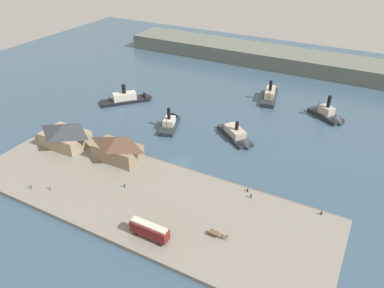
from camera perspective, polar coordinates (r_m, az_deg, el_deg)
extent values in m
plane|color=#385166|center=(124.22, -1.81, -2.81)|extent=(320.00, 320.00, 0.00)
cube|color=gray|center=(109.23, -7.63, -8.24)|extent=(110.00, 36.00, 1.20)
cube|color=#666159|center=(121.39, -2.66, -3.46)|extent=(110.00, 0.80, 1.00)
cube|color=#998466|center=(137.34, -18.89, 0.78)|extent=(15.47, 10.59, 5.05)
pyramid|color=#33383D|center=(135.52, -19.17, 2.20)|extent=(15.77, 11.12, 2.74)
cube|color=#847056|center=(124.62, -11.37, -1.24)|extent=(15.41, 8.47, 5.35)
pyramid|color=brown|center=(122.46, -11.57, 0.42)|extent=(15.72, 8.89, 3.06)
cube|color=maroon|center=(94.89, -6.57, -13.07)|extent=(10.40, 2.74, 3.00)
cube|color=beige|center=(93.68, -6.64, -12.30)|extent=(9.98, 1.92, 0.50)
cylinder|color=black|center=(95.55, -4.17, -14.17)|extent=(0.90, 0.18, 0.90)
cylinder|color=black|center=(93.98, -5.08, -15.20)|extent=(0.90, 0.18, 0.90)
cylinder|color=black|center=(98.64, -7.85, -12.65)|extent=(0.90, 0.18, 0.90)
cylinder|color=black|center=(97.12, -8.80, -13.61)|extent=(0.90, 0.18, 0.90)
cube|color=brown|center=(96.01, 3.43, -13.52)|extent=(2.66, 1.38, 0.50)
cylinder|color=#4C3828|center=(96.87, 3.17, -13.21)|extent=(1.20, 0.10, 1.20)
cylinder|color=#4C3828|center=(95.97, 2.80, -13.73)|extent=(1.20, 0.10, 1.20)
ellipsoid|color=#7A6651|center=(95.10, 4.96, -13.93)|extent=(2.00, 0.70, 0.90)
ellipsoid|color=#7A6651|center=(94.43, 5.61, -13.91)|extent=(0.70, 0.32, 0.44)
cylinder|color=#7A6651|center=(95.50, 5.34, -14.22)|extent=(0.16, 0.16, 1.00)
cylinder|color=#7A6651|center=(95.24, 5.24, -14.38)|extent=(0.16, 0.16, 1.00)
cylinder|color=#7A6651|center=(95.81, 4.66, -14.00)|extent=(0.16, 0.16, 1.00)
cylinder|color=#7A6651|center=(95.55, 4.56, -14.15)|extent=(0.16, 0.16, 1.00)
cylinder|color=#6B5B4C|center=(117.59, -21.01, -6.31)|extent=(0.41, 0.41, 1.40)
sphere|color=#CCA889|center=(117.11, -21.09, -5.99)|extent=(0.26, 0.26, 0.26)
cylinder|color=#3D4C42|center=(120.28, -23.58, -6.05)|extent=(0.38, 0.38, 1.31)
sphere|color=#CCA889|center=(119.85, -23.66, -5.75)|extent=(0.24, 0.24, 0.24)
cylinder|color=#33384C|center=(112.59, -10.35, -6.32)|extent=(0.38, 0.38, 1.31)
sphere|color=#CCA889|center=(112.13, -10.38, -6.00)|extent=(0.24, 0.24, 0.24)
cylinder|color=#232328|center=(108.33, 9.08, -7.91)|extent=(0.39, 0.39, 1.32)
sphere|color=#CCA889|center=(107.84, 9.12, -7.59)|extent=(0.24, 0.24, 0.24)
cylinder|color=black|center=(107.66, 19.32, -10.02)|extent=(0.44, 0.44, 0.90)
cylinder|color=black|center=(110.64, 8.57, -7.03)|extent=(0.44, 0.44, 0.90)
cube|color=#23282D|center=(161.66, 19.87, 4.16)|extent=(15.67, 13.22, 1.72)
cone|color=#23282D|center=(157.32, 21.77, 3.00)|extent=(5.13, 5.75, 5.11)
cube|color=#B2A893|center=(160.64, 20.02, 4.92)|extent=(6.86, 6.38, 3.13)
cylinder|color=black|center=(158.80, 20.37, 6.17)|extent=(1.37, 1.37, 4.94)
cylinder|color=brown|center=(163.09, 18.96, 5.80)|extent=(0.24, 0.24, 4.52)
cube|color=#23282D|center=(138.92, 6.58, 1.30)|extent=(17.45, 15.54, 1.28)
cone|color=#23282D|center=(132.45, 8.42, -0.47)|extent=(5.73, 6.06, 5.20)
cube|color=#B2A893|center=(137.97, 6.62, 1.99)|extent=(10.07, 9.29, 2.57)
cylinder|color=black|center=(135.71, 6.94, 2.80)|extent=(1.34, 1.34, 3.09)
cube|color=#23282D|center=(171.52, 11.84, 7.01)|extent=(9.53, 19.90, 1.89)
cone|color=#23282D|center=(180.30, 12.19, 8.19)|extent=(5.78, 4.42, 5.19)
cube|color=#B2A893|center=(170.53, 11.94, 7.78)|extent=(5.91, 10.85, 3.14)
cylinder|color=black|center=(167.87, 12.03, 8.81)|extent=(1.35, 1.35, 4.52)
cylinder|color=brown|center=(164.99, 11.74, 7.25)|extent=(0.24, 0.24, 4.53)
cube|color=#23282D|center=(144.62, -3.50, 2.81)|extent=(10.06, 15.94, 1.58)
cone|color=#23282D|center=(151.03, -2.86, 4.14)|extent=(5.68, 4.15, 5.10)
cube|color=beige|center=(143.68, -3.53, 3.52)|extent=(5.61, 6.78, 2.44)
cylinder|color=black|center=(141.84, -3.60, 4.70)|extent=(1.27, 1.27, 4.50)
cylinder|color=brown|center=(139.28, -3.96, 3.11)|extent=(0.24, 0.24, 4.84)
cube|color=black|center=(168.29, -10.28, 6.59)|extent=(19.01, 19.99, 1.31)
cone|color=black|center=(170.01, -6.68, 7.15)|extent=(6.59, 6.50, 5.37)
cube|color=beige|center=(167.42, -10.35, 7.26)|extent=(10.01, 10.36, 3.03)
cylinder|color=black|center=(166.06, -10.49, 8.35)|extent=(1.65, 1.65, 3.89)
cylinder|color=brown|center=(166.50, -12.57, 7.07)|extent=(0.24, 0.24, 4.06)
cube|color=#60665B|center=(215.61, 13.26, 12.77)|extent=(180.00, 24.00, 8.00)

